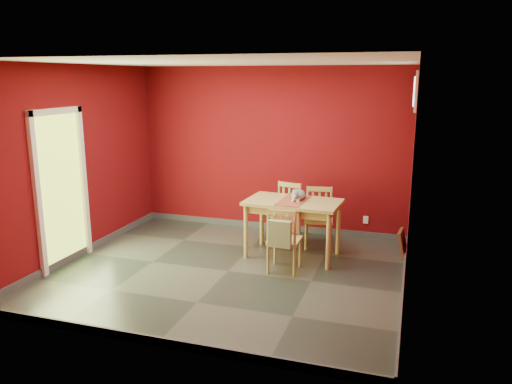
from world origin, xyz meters
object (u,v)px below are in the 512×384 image
(chair_far_left, at_px, (285,212))
(dining_table, at_px, (293,208))
(tote_bag, at_px, (280,234))
(picture_frame, at_px, (402,243))
(chair_near, at_px, (284,239))
(chair_far_right, at_px, (319,217))
(cat, at_px, (298,193))

(chair_far_left, bearing_deg, dining_table, -66.01)
(tote_bag, bearing_deg, chair_far_left, 101.69)
(tote_bag, bearing_deg, dining_table, 91.76)
(chair_far_left, height_order, tote_bag, chair_far_left)
(picture_frame, bearing_deg, chair_far_left, 176.31)
(chair_near, height_order, tote_bag, chair_near)
(chair_far_left, relative_size, picture_frame, 2.38)
(picture_frame, bearing_deg, chair_near, -143.60)
(dining_table, distance_m, chair_far_right, 0.67)
(cat, bearing_deg, dining_table, -113.74)
(chair_far_left, xyz_separation_m, cat, (0.32, -0.54, 0.45))
(chair_far_left, distance_m, cat, 0.78)
(chair_far_right, height_order, cat, cat)
(chair_far_right, distance_m, picture_frame, 1.27)
(cat, bearing_deg, chair_far_left, 138.82)
(chair_near, bearing_deg, tote_bag, -89.64)
(chair_near, xyz_separation_m, tote_bag, (0.00, -0.21, 0.14))
(tote_bag, bearing_deg, chair_near, 90.36)
(dining_table, bearing_deg, chair_far_right, 63.67)
(chair_near, bearing_deg, chair_far_left, 103.63)
(dining_table, height_order, picture_frame, dining_table)
(chair_far_left, relative_size, chair_far_right, 1.03)
(dining_table, distance_m, chair_far_left, 0.71)
(picture_frame, bearing_deg, chair_far_right, 177.29)
(cat, relative_size, picture_frame, 1.04)
(tote_bag, bearing_deg, cat, 88.02)
(dining_table, xyz_separation_m, chair_near, (0.02, -0.60, -0.27))
(chair_far_right, xyz_separation_m, tote_bag, (-0.25, -1.37, 0.13))
(dining_table, height_order, chair_near, chair_near)
(dining_table, relative_size, chair_far_left, 1.48)
(chair_near, distance_m, cat, 0.82)
(chair_far_right, bearing_deg, chair_far_left, 174.10)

